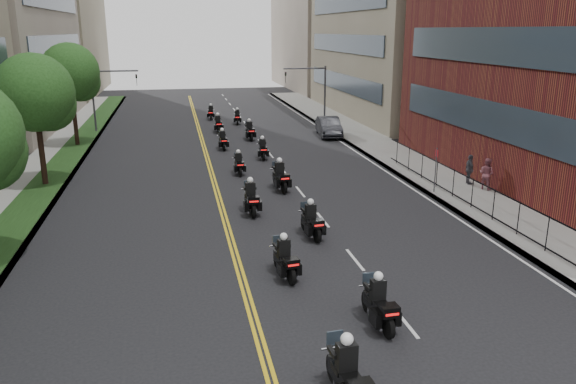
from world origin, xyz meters
name	(u,v)px	position (x,y,z in m)	size (l,w,h in m)	color
sidewalk_right	(410,164)	(12.00, 25.00, 0.07)	(4.00, 90.00, 0.15)	gray
sidewalk_left	(35,182)	(-12.00, 25.00, 0.07)	(4.00, 90.00, 0.15)	gray
grass_strip	(49,180)	(-11.20, 25.00, 0.17)	(2.00, 90.00, 0.04)	black
building_right_far	(334,2)	(21.50, 78.00, 13.00)	(15.00, 28.00, 26.00)	gray
iron_fence	(506,211)	(11.00, 12.00, 0.90)	(0.05, 28.00, 1.50)	black
street_trees	(13,112)	(-11.05, 18.61, 5.13)	(4.40, 38.40, 7.98)	black
traffic_signal_right	(315,87)	(9.54, 42.00, 3.70)	(4.09, 0.20, 5.60)	#3F3F44
traffic_signal_left	(104,91)	(-9.54, 42.00, 3.70)	(4.09, 0.20, 5.60)	#3F3F44
motorcycle_0	(348,378)	(0.22, 1.41, 0.74)	(0.67, 2.54, 1.87)	black
motorcycle_1	(379,305)	(2.30, 4.90, 0.69)	(0.57, 2.37, 1.75)	black
motorcycle_2	(285,260)	(0.15, 8.99, 0.67)	(0.69, 2.28, 1.69)	black
motorcycle_3	(311,222)	(2.10, 12.85, 0.69)	(0.67, 2.35, 1.74)	black
motorcycle_4	(251,199)	(-0.06, 16.71, 0.73)	(0.57, 2.49, 1.84)	black
motorcycle_5	(280,178)	(2.15, 20.57, 0.74)	(0.68, 2.55, 1.88)	black
motorcycle_6	(239,165)	(0.26, 24.77, 0.62)	(0.49, 2.12, 1.57)	black
motorcycle_7	(263,150)	(2.43, 28.83, 0.65)	(0.56, 2.23, 1.65)	black
motorcycle_8	(223,141)	(-0.07, 32.70, 0.65)	(0.52, 2.23, 1.64)	black
motorcycle_9	(250,131)	(2.48, 36.15, 0.70)	(0.57, 2.40, 1.77)	black
motorcycle_10	(218,125)	(0.20, 40.31, 0.69)	(0.54, 2.35, 1.74)	black
motorcycle_11	(237,118)	(2.40, 44.44, 0.63)	(0.61, 2.16, 1.59)	black
motorcycle_12	(211,113)	(0.08, 48.01, 0.64)	(0.61, 2.20, 1.62)	black
parked_sedan	(329,127)	(9.40, 36.46, 0.82)	(1.73, 4.97, 1.64)	black
pedestrian_b	(486,174)	(13.50, 17.96, 1.05)	(0.87, 0.68, 1.80)	#8E4D59
pedestrian_c	(470,169)	(13.12, 19.16, 1.03)	(1.03, 0.43, 1.75)	#3F3D45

